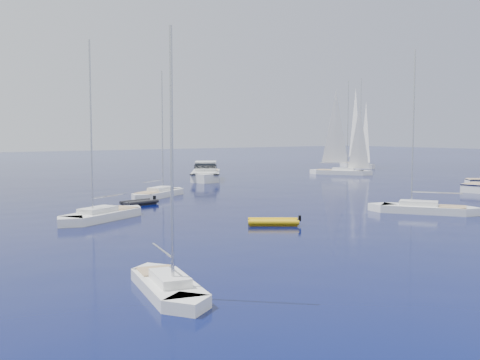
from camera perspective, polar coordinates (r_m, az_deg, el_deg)
name	(u,v)px	position (r m, az deg, el deg)	size (l,w,h in m)	color
motor_cruiser_distant	(206,180)	(87.15, -3.40, 0.00)	(4.20, 13.71, 3.60)	silver
sailboat_fore	(168,293)	(26.48, -7.11, -10.97)	(2.13, 8.20, 12.06)	white
sailboat_mid_r	(423,213)	(53.96, 17.63, -3.12)	(2.65, 10.18, 14.96)	white
sailboat_mid_l	(102,220)	(48.83, -13.51, -3.83)	(2.65, 10.20, 14.99)	silver
sailboat_centre	(159,197)	(65.09, -8.04, -1.64)	(2.57, 9.88, 14.52)	white
sailboat_sails_r	(341,174)	(100.25, 9.89, 0.55)	(2.92, 11.24, 16.52)	white
sailboat_sails_far	(357,167)	(120.97, 11.47, 1.23)	(3.31, 12.74, 18.72)	white
tender_yellow	(273,225)	(44.97, 3.29, -4.44)	(2.21, 4.10, 0.95)	#CD9E0C
tender_grey_far	(139,205)	(58.13, -9.90, -2.42)	(2.06, 3.77, 0.95)	black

